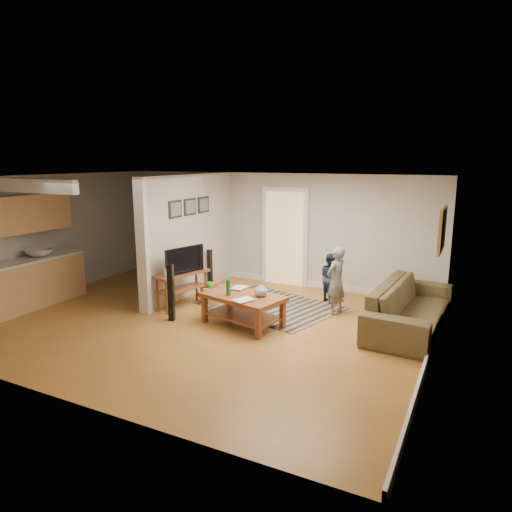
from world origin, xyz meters
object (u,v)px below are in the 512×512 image
(toddler, at_px, (330,301))
(sofa, at_px, (409,328))
(speaker_left, at_px, (171,293))
(coffee_table, at_px, (244,301))
(child, at_px, (335,314))
(toy_basket, at_px, (213,294))
(tv_console, at_px, (182,276))
(speaker_right, at_px, (210,269))

(toddler, bearing_deg, sofa, -167.14)
(speaker_left, bearing_deg, coffee_table, -0.67)
(coffee_table, height_order, toddler, coffee_table)
(child, bearing_deg, speaker_left, -36.71)
(sofa, height_order, child, child)
(coffee_table, height_order, toy_basket, coffee_table)
(coffee_table, height_order, tv_console, tv_console)
(tv_console, height_order, speaker_right, tv_console)
(speaker_right, bearing_deg, toy_basket, -45.44)
(coffee_table, distance_m, speaker_left, 1.31)
(speaker_left, distance_m, speaker_right, 2.08)
(sofa, bearing_deg, speaker_left, 114.99)
(speaker_right, height_order, toddler, speaker_right)
(toy_basket, bearing_deg, speaker_right, 125.00)
(toy_basket, bearing_deg, sofa, 4.27)
(tv_console, relative_size, speaker_left, 1.14)
(speaker_left, relative_size, speaker_right, 1.16)
(tv_console, height_order, toddler, tv_console)
(speaker_right, relative_size, child, 0.70)
(sofa, relative_size, speaker_right, 2.95)
(speaker_right, xyz_separation_m, toy_basket, (0.57, -0.81, -0.26))
(speaker_left, distance_m, toddler, 3.21)
(coffee_table, relative_size, toddler, 1.54)
(coffee_table, xyz_separation_m, speaker_left, (-1.25, -0.37, 0.09))
(sofa, height_order, toddler, toddler)
(child, height_order, toddler, child)
(tv_console, bearing_deg, speaker_left, -54.11)
(toy_basket, height_order, toddler, toddler)
(coffee_table, xyz_separation_m, tv_console, (-1.51, 0.32, 0.21))
(toy_basket, distance_m, child, 2.43)
(sofa, relative_size, toddler, 2.63)
(sofa, height_order, toy_basket, toy_basket)
(speaker_left, bearing_deg, sofa, 4.17)
(toy_basket, bearing_deg, toddler, 27.91)
(tv_console, xyz_separation_m, toy_basket, (0.35, 0.52, -0.45))
(coffee_table, bearing_deg, speaker_left, -163.55)
(speaker_left, height_order, child, speaker_left)
(coffee_table, relative_size, tv_console, 1.31)
(tv_console, relative_size, speaker_right, 1.33)
(speaker_left, distance_m, child, 3.01)
(speaker_left, xyz_separation_m, toy_basket, (0.10, 1.21, -0.33))
(speaker_left, distance_m, toy_basket, 1.26)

